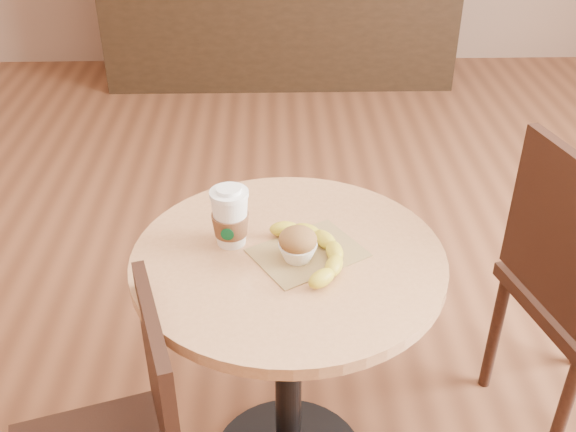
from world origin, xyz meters
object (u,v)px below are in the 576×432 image
object	(u,v)px
cafe_table	(288,322)
muffin	(298,244)
banana	(310,252)
coffee_cup	(230,219)

from	to	relation	value
cafe_table	muffin	world-z (taller)	muffin
muffin	banana	xyz separation A→B (m)	(0.03, -0.00, -0.02)
coffee_cup	muffin	xyz separation A→B (m)	(0.15, -0.07, -0.03)
coffee_cup	banana	size ratio (longest dim) A/B	0.57
coffee_cup	muffin	distance (m)	0.17
coffee_cup	muffin	size ratio (longest dim) A/B	1.67
muffin	cafe_table	bearing A→B (deg)	135.85
muffin	coffee_cup	bearing A→B (deg)	154.95
cafe_table	banana	world-z (taller)	banana
coffee_cup	muffin	world-z (taller)	coffee_cup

